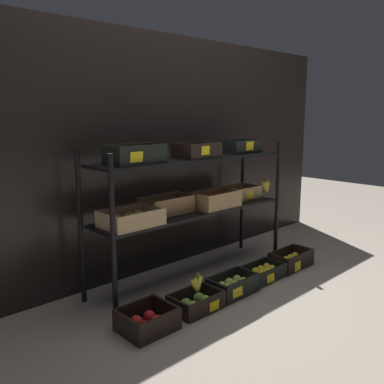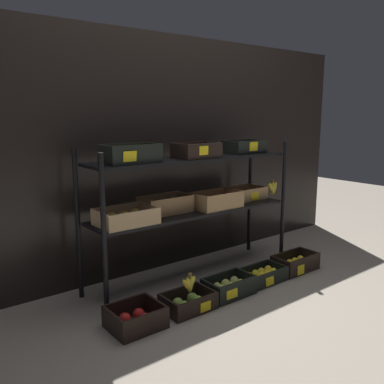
{
  "view_description": "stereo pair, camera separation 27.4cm",
  "coord_description": "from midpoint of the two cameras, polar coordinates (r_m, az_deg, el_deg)",
  "views": [
    {
      "loc": [
        -2.03,
        -2.15,
        1.22
      ],
      "look_at": [
        0.0,
        0.0,
        0.65
      ],
      "focal_mm": 38.76,
      "sensor_mm": 36.0,
      "label": 1
    },
    {
      "loc": [
        -1.83,
        -2.33,
        1.22
      ],
      "look_at": [
        0.0,
        0.0,
        0.65
      ],
      "focal_mm": 38.76,
      "sensor_mm": 36.0,
      "label": 2
    }
  ],
  "objects": [
    {
      "name": "ground_plane",
      "position": [
        3.2,
        2.5,
        -11.63
      ],
      "size": [
        10.0,
        10.0,
        0.0
      ],
      "primitive_type": "plane",
      "color": "gray"
    },
    {
      "name": "banana_bunch_loose",
      "position": [
        2.65,
        2.67,
        -12.59
      ],
      "size": [
        0.12,
        0.04,
        0.13
      ],
      "color": "brown",
      "rests_on": "crate_ground_apple_green"
    },
    {
      "name": "crate_ground_apple_green",
      "position": [
        2.7,
        2.48,
        -15.06
      ],
      "size": [
        0.32,
        0.22,
        0.11
      ],
      "color": "black",
      "rests_on": "ground_plane"
    },
    {
      "name": "crate_ground_lemon",
      "position": [
        3.16,
        12.06,
        -11.25
      ],
      "size": [
        0.36,
        0.22,
        0.1
      ],
      "color": "black",
      "rests_on": "ground_plane"
    },
    {
      "name": "display_rack",
      "position": [
        2.98,
        2.35,
        0.61
      ],
      "size": [
        1.72,
        0.41,
        1.03
      ],
      "color": "black",
      "rests_on": "ground_plane"
    },
    {
      "name": "crate_ground_apple_red",
      "position": [
        2.5,
        -4.56,
        -17.12
      ],
      "size": [
        0.3,
        0.26,
        0.13
      ],
      "color": "black",
      "rests_on": "ground_plane"
    },
    {
      "name": "crate_ground_rightmost_lemon",
      "position": [
        3.44,
        16.27,
        -9.52
      ],
      "size": [
        0.37,
        0.21,
        0.13
      ],
      "color": "black",
      "rests_on": "ground_plane"
    },
    {
      "name": "crate_ground_pear",
      "position": [
        2.9,
        7.8,
        -12.95
      ],
      "size": [
        0.34,
        0.21,
        0.13
      ],
      "color": "black",
      "rests_on": "ground_plane"
    },
    {
      "name": "storefront_wall",
      "position": [
        3.27,
        -1.81,
        5.25
      ],
      "size": [
        4.0,
        0.12,
        1.81
      ],
      "primitive_type": "cube",
      "color": "black",
      "rests_on": "ground_plane"
    }
  ]
}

